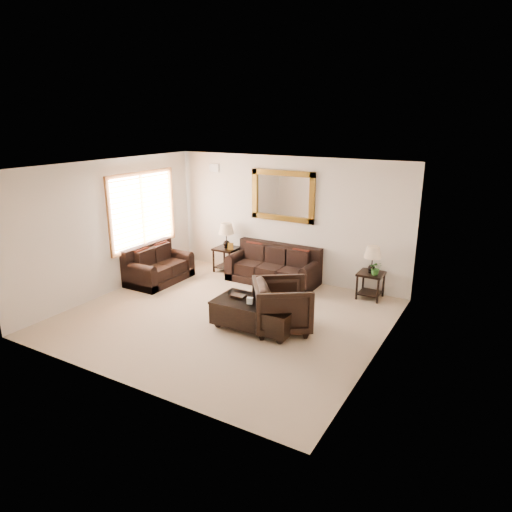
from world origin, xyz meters
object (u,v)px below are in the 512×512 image
Objects in this scene: sofa at (274,269)px; end_table_left at (226,240)px; loveseat at (157,268)px; end_table_right at (372,265)px; armchair at (282,303)px; coffee_table at (256,312)px.

sofa is 1.72× the size of end_table_left.
sofa is 2.57m from loveseat.
end_table_right is (4.36, 1.35, 0.41)m from loveseat.
armchair is (2.52, -2.13, -0.27)m from end_table_left.
coffee_table is (2.13, -2.33, -0.44)m from end_table_left.
loveseat reaches higher than coffee_table.
armchair reaches higher than coffee_table.
coffee_table is at bearing -107.90° from loveseat.
end_table_left is 1.21× the size of armchair.
end_table_right reaches higher than sofa.
coffee_table is at bearing -47.61° from end_table_left.
sofa is 1.84× the size of end_table_right.
sofa is 2.38m from armchair.
end_table_left reaches higher than end_table_right.
end_table_right reaches higher than armchair.
end_table_left is (-1.30, 0.09, 0.46)m from sofa.
armchair is (0.39, 0.20, 0.17)m from coffee_table.
coffee_table is (3.08, -0.99, 0.01)m from loveseat.
armchair is at bearing -59.03° from sofa.
end_table_right is 0.74× the size of coffee_table.
end_table_right is 2.33m from armchair.
end_table_right is at bearing 60.40° from coffee_table.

